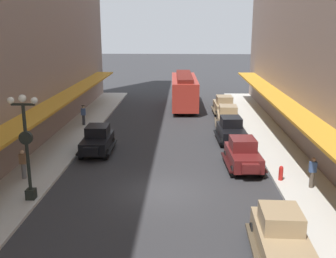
% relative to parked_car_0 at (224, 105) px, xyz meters
% --- Properties ---
extents(ground_plane, '(200.00, 200.00, 0.00)m').
position_rel_parked_car_0_xyz_m(ground_plane, '(-4.86, -18.68, -0.94)').
color(ground_plane, '#2D2D30').
extents(sidewalk_left, '(3.00, 60.00, 0.15)m').
position_rel_parked_car_0_xyz_m(sidewalk_left, '(-12.36, -18.68, -0.87)').
color(sidewalk_left, '#B7B5AD').
rests_on(sidewalk_left, ground).
extents(sidewalk_right, '(3.00, 60.00, 0.15)m').
position_rel_parked_car_0_xyz_m(sidewalk_right, '(2.64, -18.68, -0.87)').
color(sidewalk_right, '#B7B5AD').
rests_on(sidewalk_right, ground).
extents(parked_car_0, '(2.25, 4.30, 1.84)m').
position_rel_parked_car_0_xyz_m(parked_car_0, '(0.00, 0.00, 0.00)').
color(parked_car_0, '#997F5B').
rests_on(parked_car_0, ground).
extents(parked_car_1, '(2.23, 4.29, 1.84)m').
position_rel_parked_car_0_xyz_m(parked_car_1, '(-0.24, -24.63, 0.00)').
color(parked_car_1, '#997F5B').
rests_on(parked_car_1, ground).
extents(parked_car_2, '(2.28, 4.31, 1.84)m').
position_rel_parked_car_0_xyz_m(parked_car_2, '(-0.14, -5.09, 0.00)').
color(parked_car_2, '#997F5B').
rests_on(parked_car_2, ground).
extents(parked_car_3, '(2.30, 4.32, 1.84)m').
position_rel_parked_car_0_xyz_m(parked_car_3, '(-0.28, -15.02, 0.00)').
color(parked_car_3, '#591919').
rests_on(parked_car_3, ground).
extents(parked_car_4, '(2.30, 4.32, 1.84)m').
position_rel_parked_car_0_xyz_m(parked_car_4, '(-0.36, -9.37, 0.00)').
color(parked_car_4, black).
rests_on(parked_car_4, ground).
extents(parked_car_5, '(2.21, 4.29, 1.84)m').
position_rel_parked_car_0_xyz_m(parked_car_5, '(-9.62, -12.32, 0.00)').
color(parked_car_5, black).
rests_on(parked_car_5, ground).
extents(streetcar, '(2.79, 9.67, 3.46)m').
position_rel_parked_car_0_xyz_m(streetcar, '(-3.82, 3.16, 0.96)').
color(streetcar, '#A52D23').
rests_on(streetcar, ground).
extents(lamp_post_with_clock, '(1.42, 0.44, 5.16)m').
position_rel_parked_car_0_xyz_m(lamp_post_with_clock, '(-11.26, -20.14, 2.04)').
color(lamp_post_with_clock, black).
rests_on(lamp_post_with_clock, sidewalk_left).
extents(fire_hydrant, '(0.24, 0.24, 0.82)m').
position_rel_parked_car_0_xyz_m(fire_hydrant, '(1.49, -17.19, -0.38)').
color(fire_hydrant, '#B21E19').
rests_on(fire_hydrant, sidewalk_right).
extents(pedestrian_0, '(0.36, 0.24, 1.64)m').
position_rel_parked_car_0_xyz_m(pedestrian_0, '(2.86, -18.16, 0.05)').
color(pedestrian_0, '#4C4238').
rests_on(pedestrian_0, sidewalk_right).
extents(pedestrian_1, '(0.36, 0.28, 1.67)m').
position_rel_parked_car_0_xyz_m(pedestrian_1, '(-12.29, -5.22, 0.07)').
color(pedestrian_1, '#2D2D33').
rests_on(pedestrian_1, sidewalk_left).
extents(pedestrian_2, '(0.36, 0.24, 1.64)m').
position_rel_parked_car_0_xyz_m(pedestrian_2, '(-12.64, -17.50, 0.05)').
color(pedestrian_2, slate).
rests_on(pedestrian_2, sidewalk_left).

